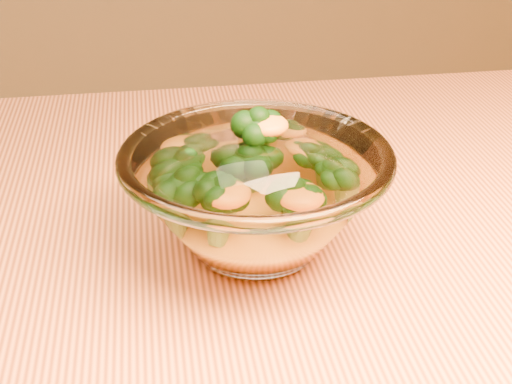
# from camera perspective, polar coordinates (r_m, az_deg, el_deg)

# --- Properties ---
(glass_bowl) EXTENTS (0.20, 0.20, 0.09)m
(glass_bowl) POSITION_cam_1_polar(r_m,az_deg,el_deg) (0.52, -0.00, -0.41)
(glass_bowl) COLOR white
(glass_bowl) RESTS_ON table
(cheese_sauce) EXTENTS (0.11, 0.11, 0.03)m
(cheese_sauce) POSITION_cam_1_polar(r_m,az_deg,el_deg) (0.52, 0.00, -2.16)
(cheese_sauce) COLOR orange
(cheese_sauce) RESTS_ON glass_bowl
(broccoli_heap) EXTENTS (0.14, 0.13, 0.07)m
(broccoli_heap) POSITION_cam_1_polar(r_m,az_deg,el_deg) (0.52, -0.93, 1.19)
(broccoli_heap) COLOR black
(broccoli_heap) RESTS_ON cheese_sauce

